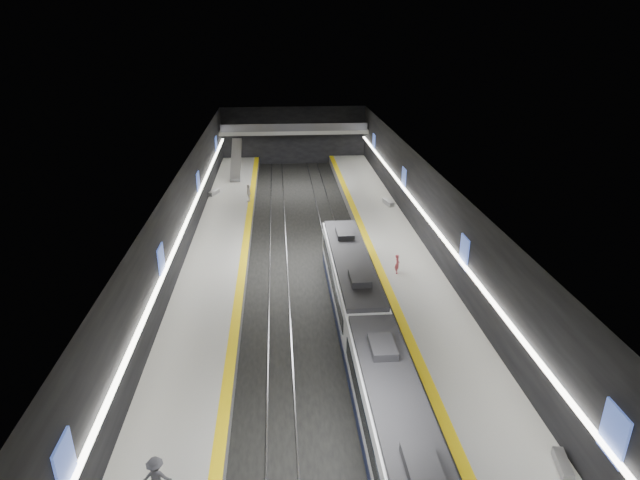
{
  "coord_description": "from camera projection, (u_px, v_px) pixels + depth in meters",
  "views": [
    {
      "loc": [
        -2.27,
        -39.79,
        18.73
      ],
      "look_at": [
        0.94,
        0.54,
        2.2
      ],
      "focal_mm": 30.0,
      "sensor_mm": 36.0,
      "label": 1
    }
  ],
  "objects": [
    {
      "name": "wall_left",
      "position": [
        181.0,
        225.0,
        41.72
      ],
      "size": [
        0.04,
        70.0,
        8.0
      ],
      "primitive_type": "cube",
      "color": "black",
      "rests_on": "ground"
    },
    {
      "name": "ceiling",
      "position": [
        308.0,
        173.0,
        40.94
      ],
      "size": [
        20.0,
        70.0,
        0.04
      ],
      "primitive_type": "cube",
      "rotation": [
        3.14,
        0.0,
        0.0
      ],
      "color": "beige",
      "rests_on": "wall_left"
    },
    {
      "name": "passenger_right_a",
      "position": [
        397.0,
        264.0,
        40.38
      ],
      "size": [
        0.45,
        0.61,
        1.52
      ],
      "primitive_type": "imported",
      "rotation": [
        0.0,
        0.0,
        1.4
      ],
      "color": "#B8444F",
      "rests_on": "platform_right"
    },
    {
      "name": "tile_surface_right",
      "position": [
        400.0,
        253.0,
        44.13
      ],
      "size": [
        5.0,
        70.0,
        0.02
      ],
      "primitive_type": "cube",
      "color": "#B3B3AE",
      "rests_on": "platform_right"
    },
    {
      "name": "bench_right_far",
      "position": [
        388.0,
        203.0,
        55.83
      ],
      "size": [
        0.94,
        2.0,
        0.47
      ],
      "primitive_type": "cube",
      "rotation": [
        0.0,
        0.0,
        0.22
      ],
      "color": "#99999E",
      "rests_on": "platform_right"
    },
    {
      "name": "train",
      "position": [
        368.0,
        339.0,
        30.06
      ],
      "size": [
        2.69,
        30.04,
        3.6
      ],
      "color": "#0F1637",
      "rests_on": "ground"
    },
    {
      "name": "platform_right",
      "position": [
        399.0,
        259.0,
        44.33
      ],
      "size": [
        5.0,
        70.0,
        1.0
      ],
      "primitive_type": "cube",
      "color": "slate",
      "rests_on": "ground"
    },
    {
      "name": "cove_light_right",
      "position": [
        429.0,
        221.0,
        43.25
      ],
      "size": [
        0.25,
        68.6,
        0.12
      ],
      "primitive_type": "cube",
      "color": "white",
      "rests_on": "wall_right"
    },
    {
      "name": "platform_left",
      "position": [
        217.0,
        265.0,
        43.22
      ],
      "size": [
        5.0,
        70.0,
        1.0
      ],
      "primitive_type": "cube",
      "color": "slate",
      "rests_on": "ground"
    },
    {
      "name": "tactile_strip_right",
      "position": [
        373.0,
        254.0,
        43.97
      ],
      "size": [
        0.6,
        70.0,
        0.02
      ],
      "primitive_type": "cube",
      "color": "yellow",
      "rests_on": "platform_right"
    },
    {
      "name": "ground",
      "position": [
        309.0,
        268.0,
        43.96
      ],
      "size": [
        70.0,
        70.0,
        0.0
      ],
      "primitive_type": "plane",
      "color": "black",
      "rests_on": "ground"
    },
    {
      "name": "passenger_left_b",
      "position": [
        156.0,
        478.0,
        21.25
      ],
      "size": [
        1.23,
        0.74,
        1.86
      ],
      "primitive_type": "imported",
      "rotation": [
        0.0,
        0.0,
        3.1
      ],
      "color": "#44444C",
      "rests_on": "platform_left"
    },
    {
      "name": "passenger_left_a",
      "position": [
        249.0,
        193.0,
        56.49
      ],
      "size": [
        0.62,
        1.18,
        1.92
      ],
      "primitive_type": "imported",
      "rotation": [
        0.0,
        0.0,
        -1.71
      ],
      "color": "silver",
      "rests_on": "platform_left"
    },
    {
      "name": "mezzanine_bridge",
      "position": [
        294.0,
        131.0,
        72.45
      ],
      "size": [
        20.0,
        3.0,
        1.5
      ],
      "color": "gray",
      "rests_on": "wall_left"
    },
    {
      "name": "escalator",
      "position": [
        236.0,
        160.0,
        66.31
      ],
      "size": [
        1.2,
        7.5,
        3.92
      ],
      "primitive_type": "cube",
      "rotation": [
        0.44,
        0.0,
        0.0
      ],
      "color": "#99999E",
      "rests_on": "platform_left"
    },
    {
      "name": "bench_right_near",
      "position": [
        563.0,
        464.0,
        22.83
      ],
      "size": [
        0.77,
        1.72,
        0.41
      ],
      "primitive_type": "cube",
      "rotation": [
        0.0,
        0.0,
        -0.19
      ],
      "color": "#99999E",
      "rests_on": "platform_right"
    },
    {
      "name": "bench_left_far",
      "position": [
        214.0,
        192.0,
        59.15
      ],
      "size": [
        1.18,
        1.99,
        0.47
      ],
      "primitive_type": "cube",
      "rotation": [
        0.0,
        0.0,
        -0.36
      ],
      "color": "#99999E",
      "rests_on": "platform_left"
    },
    {
      "name": "cove_light_left",
      "position": [
        184.0,
        228.0,
        41.81
      ],
      "size": [
        0.25,
        68.6,
        0.12
      ],
      "primitive_type": "cube",
      "color": "white",
      "rests_on": "wall_left"
    },
    {
      "name": "wall_right",
      "position": [
        432.0,
        219.0,
        43.19
      ],
      "size": [
        0.04,
        70.0,
        8.0
      ],
      "primitive_type": "cube",
      "color": "black",
      "rests_on": "ground"
    },
    {
      "name": "ad_posters",
      "position": [
        308.0,
        212.0,
        43.19
      ],
      "size": [
        19.94,
        53.5,
        2.2
      ],
      "color": "#3F59BD",
      "rests_on": "wall_left"
    },
    {
      "name": "wall_back",
      "position": [
        294.0,
        136.0,
        74.75
      ],
      "size": [
        20.0,
        0.04,
        8.0
      ],
      "primitive_type": "cube",
      "color": "black",
      "rests_on": "ground"
    },
    {
      "name": "rails",
      "position": [
        309.0,
        267.0,
        43.94
      ],
      "size": [
        6.52,
        70.0,
        0.12
      ],
      "color": "gray",
      "rests_on": "ground"
    },
    {
      "name": "tactile_strip_left",
      "position": [
        244.0,
        258.0,
        43.19
      ],
      "size": [
        0.6,
        70.0,
        0.02
      ],
      "primitive_type": "cube",
      "color": "yellow",
      "rests_on": "platform_left"
    },
    {
      "name": "tile_surface_left",
      "position": [
        216.0,
        259.0,
        43.03
      ],
      "size": [
        5.0,
        70.0,
        0.02
      ],
      "primitive_type": "cube",
      "color": "#B3B3AE",
      "rests_on": "platform_left"
    }
  ]
}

